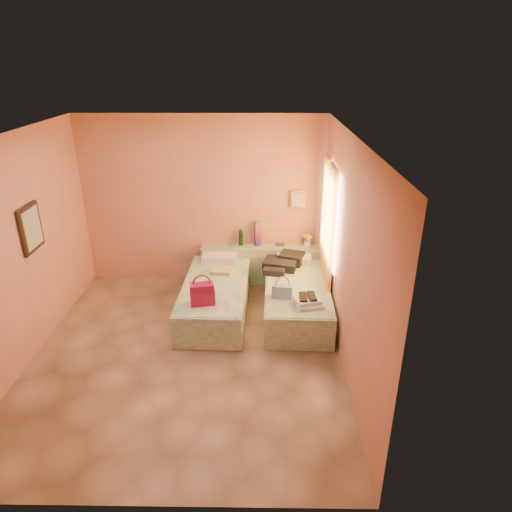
{
  "coord_description": "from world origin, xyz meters",
  "views": [
    {
      "loc": [
        0.97,
        -5.0,
        3.62
      ],
      "look_at": [
        0.89,
        0.85,
        1.03
      ],
      "focal_mm": 32.0,
      "sensor_mm": 36.0,
      "label": 1
    }
  ],
  "objects": [
    {
      "name": "flower_vase",
      "position": [
        1.74,
        2.16,
        0.77
      ],
      "size": [
        0.2,
        0.2,
        0.25
      ],
      "primitive_type": "cube",
      "rotation": [
        0.0,
        0.0,
        0.07
      ],
      "color": "white",
      "rests_on": "headboard_ledge"
    },
    {
      "name": "room_walls",
      "position": [
        0.21,
        0.57,
        1.79
      ],
      "size": [
        4.02,
        4.51,
        2.81
      ],
      "color": "tan",
      "rests_on": "ground"
    },
    {
      "name": "small_dish",
      "position": [
        0.47,
        2.13,
        0.67
      ],
      "size": [
        0.17,
        0.17,
        0.03
      ],
      "primitive_type": "cylinder",
      "rotation": [
        0.0,
        0.0,
        -0.27
      ],
      "color": "#559C77",
      "rests_on": "headboard_ledge"
    },
    {
      "name": "bed_right",
      "position": [
        1.5,
        1.05,
        0.25
      ],
      "size": [
        0.95,
        2.02,
        0.5
      ],
      "primitive_type": "cube",
      "rotation": [
        0.0,
        0.0,
        -0.03
      ],
      "color": "beige",
      "rests_on": "ground"
    },
    {
      "name": "blue_handbag",
      "position": [
        1.26,
        0.63,
        0.59
      ],
      "size": [
        0.29,
        0.15,
        0.18
      ],
      "primitive_type": "cube",
      "rotation": [
        0.0,
        0.0,
        -0.11
      ],
      "color": "#3A5C8B",
      "rests_on": "bed_right"
    },
    {
      "name": "headboard_ledge",
      "position": [
        0.98,
        2.1,
        0.33
      ],
      "size": [
        2.05,
        0.3,
        0.65
      ],
      "primitive_type": "cube",
      "color": "#A0AB8C",
      "rests_on": "ground"
    },
    {
      "name": "magenta_handbag",
      "position": [
        0.17,
        0.43,
        0.66
      ],
      "size": [
        0.36,
        0.25,
        0.31
      ],
      "primitive_type": "cube",
      "rotation": [
        0.0,
        0.0,
        0.19
      ],
      "color": "maroon",
      "rests_on": "bed_left"
    },
    {
      "name": "khaki_garment",
      "position": [
        0.34,
        1.42,
        0.53
      ],
      "size": [
        0.33,
        0.27,
        0.05
      ],
      "primitive_type": "cube",
      "rotation": [
        0.0,
        0.0,
        -0.1
      ],
      "color": "tan",
      "rests_on": "bed_left"
    },
    {
      "name": "ground",
      "position": [
        0.0,
        0.0,
        0.0
      ],
      "size": [
        4.5,
        4.5,
        0.0
      ],
      "primitive_type": "plane",
      "color": "tan",
      "rests_on": "ground"
    },
    {
      "name": "towel_stack",
      "position": [
        1.61,
        0.4,
        0.55
      ],
      "size": [
        0.41,
        0.37,
        0.1
      ],
      "primitive_type": "cube",
      "rotation": [
        0.0,
        0.0,
        0.23
      ],
      "color": "silver",
      "rests_on": "bed_right"
    },
    {
      "name": "sandal_pair",
      "position": [
        1.6,
        0.43,
        0.61
      ],
      "size": [
        0.2,
        0.26,
        0.03
      ],
      "primitive_type": "cube",
      "rotation": [
        0.0,
        0.0,
        -0.01
      ],
      "color": "black",
      "rests_on": "towel_stack"
    },
    {
      "name": "bed_left",
      "position": [
        0.27,
        1.05,
        0.25
      ],
      "size": [
        0.95,
        2.02,
        0.5
      ],
      "primitive_type": "cube",
      "rotation": [
        0.0,
        0.0,
        -0.03
      ],
      "color": "beige",
      "rests_on": "ground"
    },
    {
      "name": "rainbow_box",
      "position": [
        0.9,
        2.17,
        0.86
      ],
      "size": [
        0.12,
        0.12,
        0.42
      ],
      "primitive_type": "cube",
      "rotation": [
        0.0,
        0.0,
        0.32
      ],
      "color": "maroon",
      "rests_on": "headboard_ledge"
    },
    {
      "name": "water_bottle",
      "position": [
        0.62,
        2.17,
        0.78
      ],
      "size": [
        0.08,
        0.08,
        0.27
      ],
      "primitive_type": "cylinder",
      "rotation": [
        0.0,
        0.0,
        -0.14
      ],
      "color": "#163D22",
      "rests_on": "headboard_ledge"
    },
    {
      "name": "clothes_pile",
      "position": [
        1.31,
        1.59,
        0.58
      ],
      "size": [
        0.67,
        0.67,
        0.17
      ],
      "primitive_type": "cube",
      "rotation": [
        0.0,
        0.0,
        -0.22
      ],
      "color": "black",
      "rests_on": "bed_right"
    },
    {
      "name": "green_book",
      "position": [
        1.28,
        2.17,
        0.66
      ],
      "size": [
        0.16,
        0.11,
        0.03
      ],
      "primitive_type": "cube",
      "rotation": [
        0.0,
        0.0,
        0.0
      ],
      "color": "#294D35",
      "rests_on": "headboard_ledge"
    }
  ]
}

